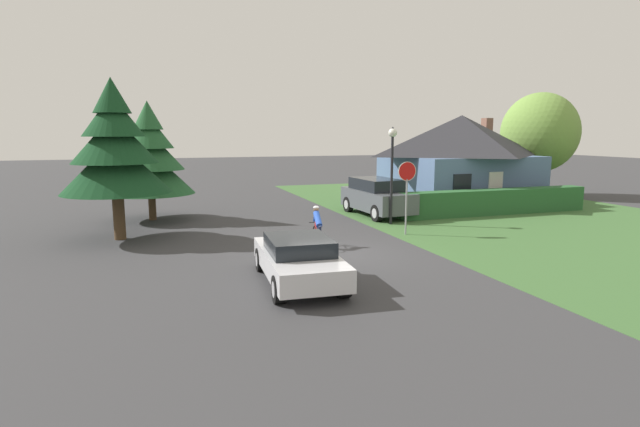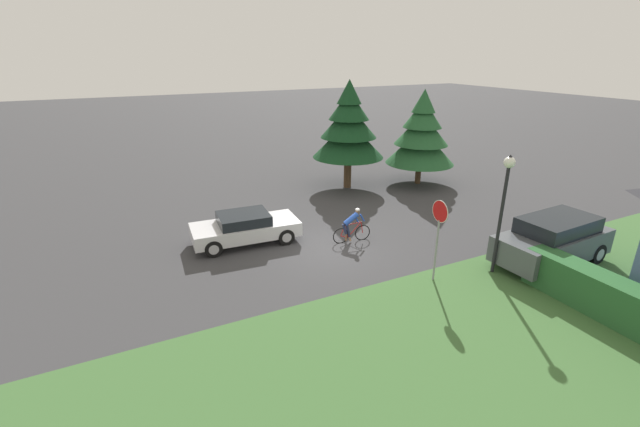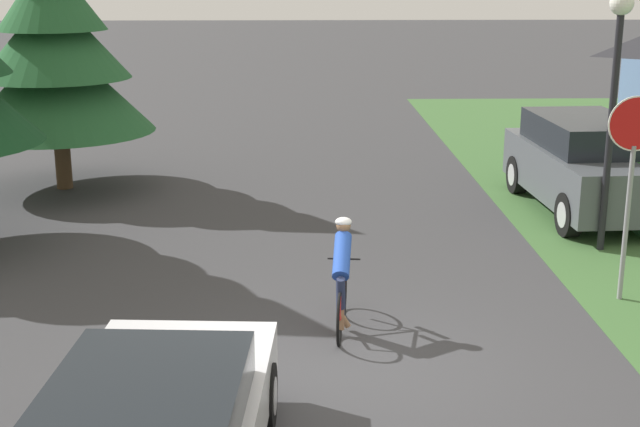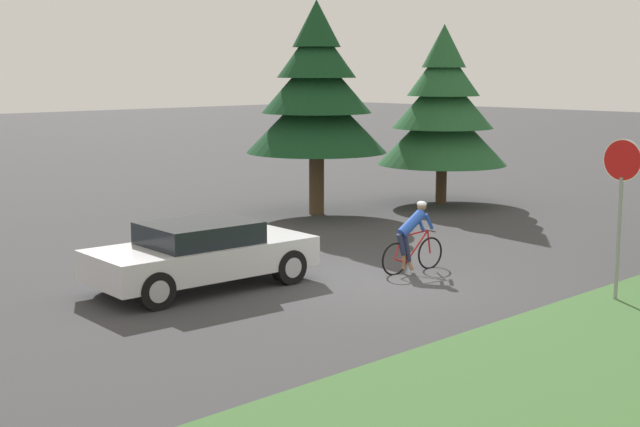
# 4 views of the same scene
# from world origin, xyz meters

# --- Properties ---
(ground_plane) EXTENTS (140.00, 140.00, 0.00)m
(ground_plane) POSITION_xyz_m (0.00, 0.00, 0.00)
(ground_plane) COLOR #38383A
(grass_verge_right) EXTENTS (16.00, 36.00, 0.01)m
(grass_verge_right) POSITION_xyz_m (11.28, 4.00, 0.01)
(grass_verge_right) COLOR #3D6633
(grass_verge_right) RESTS_ON ground
(cottage_house) EXTENTS (8.71, 6.97, 5.03)m
(cottage_house) POSITION_xyz_m (11.42, 9.71, 2.61)
(cottage_house) COLOR slate
(cottage_house) RESTS_ON ground
(hedge_row) EXTENTS (10.46, 0.90, 1.25)m
(hedge_row) POSITION_xyz_m (10.54, 5.35, 0.63)
(hedge_row) COLOR #285B2D
(hedge_row) RESTS_ON ground
(sedan_left_lane) EXTENTS (2.11, 4.43, 1.28)m
(sedan_left_lane) POSITION_xyz_m (-1.98, -2.69, 0.66)
(sedan_left_lane) COLOR silver
(sedan_left_lane) RESTS_ON ground
(cyclist) EXTENTS (0.44, 1.67, 1.47)m
(cyclist) POSITION_xyz_m (-0.13, 1.28, 0.71)
(cyclist) COLOR black
(cyclist) RESTS_ON ground
(parked_suv_right) EXTENTS (2.15, 4.67, 1.81)m
(parked_suv_right) POSITION_xyz_m (4.84, 6.93, 0.92)
(parked_suv_right) COLOR #4C5156
(parked_suv_right) RESTS_ON ground
(stop_sign) EXTENTS (0.76, 0.07, 2.92)m
(stop_sign) POSITION_xyz_m (3.90, 2.22, 2.08)
(stop_sign) COLOR gray
(stop_sign) RESTS_ON ground
(street_lamp) EXTENTS (0.38, 0.38, 4.30)m
(street_lamp) POSITION_xyz_m (4.39, 4.52, 3.09)
(street_lamp) COLOR black
(street_lamp) RESTS_ON ground
(conifer_tall_near) EXTENTS (4.01, 4.01, 6.05)m
(conifer_tall_near) POSITION_xyz_m (-6.88, 4.94, 3.43)
(conifer_tall_near) COLOR #4C3823
(conifer_tall_near) RESTS_ON ground
(conifer_tall_far) EXTENTS (3.97, 3.97, 5.48)m
(conifer_tall_far) POSITION_xyz_m (-5.67, 9.12, 2.87)
(conifer_tall_far) COLOR #4C3823
(conifer_tall_far) RESTS_ON ground
(deciduous_tree_right) EXTENTS (4.76, 4.76, 6.56)m
(deciduous_tree_right) POSITION_xyz_m (17.85, 10.66, 4.05)
(deciduous_tree_right) COLOR #4C3823
(deciduous_tree_right) RESTS_ON ground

